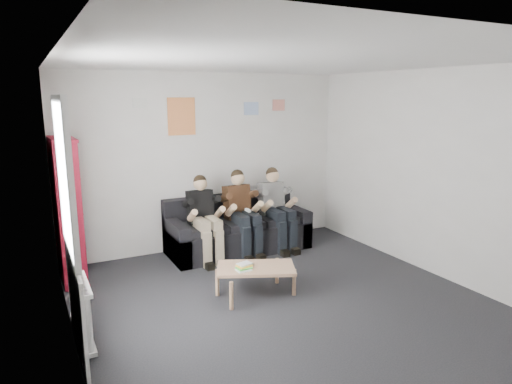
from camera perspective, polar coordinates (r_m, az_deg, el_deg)
room_shell at (r=4.89m, az=4.59°, el=0.11°), size 5.00×5.00×5.00m
sofa at (r=7.08m, az=-2.36°, el=-4.90°), size 2.15×0.88×0.83m
bookshelf at (r=6.28m, az=-22.40°, el=-2.10°), size 0.28×0.83×1.85m
coffee_table at (r=5.49m, az=-0.03°, el=-9.73°), size 0.91×0.50×0.37m
game_cases at (r=5.40m, az=-1.50°, el=-9.33°), size 0.22×0.20×0.05m
person_left at (r=6.60m, az=-6.40°, el=-3.31°), size 0.36×0.78×1.23m
person_middle at (r=6.82m, az=-1.69°, el=-2.62°), size 0.38×0.81×1.27m
person_right at (r=7.09m, az=2.68°, el=-2.09°), size 0.38×0.80×1.26m
radiator at (r=4.73m, az=-20.59°, el=-13.90°), size 0.10×0.64×0.60m
window at (r=4.48m, az=-22.17°, el=-6.13°), size 0.05×1.30×2.36m
poster_large at (r=6.90m, az=-9.30°, el=9.30°), size 0.42×0.01×0.55m
poster_blue at (r=7.33m, az=-0.60°, el=10.39°), size 0.25×0.01×0.20m
poster_pink at (r=7.56m, az=2.85°, el=10.80°), size 0.22×0.01×0.18m
poster_sign at (r=6.73m, az=-14.30°, el=10.74°), size 0.20×0.01×0.14m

